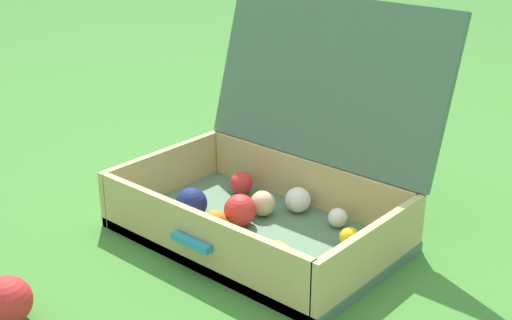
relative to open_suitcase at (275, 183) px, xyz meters
The scene contains 3 objects.
ground_plane 0.13m from the open_suitcase, 86.45° to the right, with size 16.00×16.00×0.00m, color #3D7A2D.
open_suitcase is the anchor object (origin of this frame).
stray_ball_on_grass 0.66m from the open_suitcase, 102.03° to the right, with size 0.10×0.10×0.10m, color red.
Camera 1 is at (0.98, -1.14, 0.81)m, focal length 48.86 mm.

